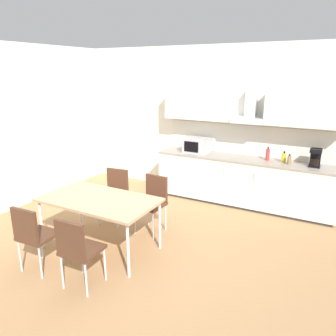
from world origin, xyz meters
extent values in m
cube|color=#9E754C|center=(0.00, 0.00, -0.01)|extent=(8.03, 7.48, 0.02)
cube|color=silver|center=(0.00, 2.54, 1.44)|extent=(6.42, 0.10, 2.87)
cube|color=silver|center=(-2.73, 0.00, 1.44)|extent=(0.10, 5.98, 2.87)
cube|color=#333333|center=(0.89, 2.19, 0.03)|extent=(3.09, 0.55, 0.05)
cube|color=silver|center=(0.89, 2.19, 0.45)|extent=(3.22, 0.60, 0.81)
cube|color=gray|center=(0.89, 2.19, 0.87)|extent=(3.24, 0.62, 0.03)
cube|color=silver|center=(-0.45, 1.88, 0.66)|extent=(0.01, 0.01, 0.14)
cube|color=silver|center=(0.09, 1.88, 0.66)|extent=(0.01, 0.01, 0.14)
cube|color=silver|center=(0.62, 1.88, 0.66)|extent=(0.01, 0.01, 0.14)
cube|color=silver|center=(1.16, 1.88, 0.66)|extent=(0.01, 0.01, 0.14)
cube|color=silver|center=(0.89, 2.48, 1.16)|extent=(3.22, 0.02, 0.55)
cube|color=silver|center=(-0.06, 2.32, 1.80)|extent=(1.33, 0.34, 0.58)
cube|color=silver|center=(1.84, 2.32, 1.80)|extent=(1.33, 0.34, 0.58)
cube|color=#B7BABF|center=(0.89, 2.30, 1.56)|extent=(0.57, 0.40, 0.10)
cube|color=#B7BABF|center=(0.89, 2.41, 1.83)|extent=(0.20, 0.16, 0.53)
cube|color=#ADADB2|center=(-0.05, 2.19, 1.03)|extent=(0.48, 0.34, 0.28)
cube|color=black|center=(-0.09, 2.02, 1.03)|extent=(0.29, 0.01, 0.20)
cube|color=black|center=(2.05, 2.19, 0.90)|extent=(0.18, 0.18, 0.02)
cylinder|color=black|center=(2.05, 2.18, 0.97)|extent=(0.12, 0.12, 0.12)
cube|color=black|center=(2.05, 2.25, 1.04)|extent=(0.16, 0.08, 0.30)
cube|color=black|center=(2.05, 2.18, 1.16)|extent=(0.18, 0.16, 0.06)
cylinder|color=red|center=(1.28, 2.24, 0.99)|extent=(0.07, 0.07, 0.20)
cylinder|color=black|center=(1.28, 2.24, 1.11)|extent=(0.03, 0.03, 0.04)
cylinder|color=yellow|center=(1.56, 2.25, 0.97)|extent=(0.08, 0.08, 0.16)
cylinder|color=black|center=(1.56, 2.25, 1.06)|extent=(0.03, 0.03, 0.03)
cylinder|color=brown|center=(1.66, 2.14, 0.96)|extent=(0.06, 0.06, 0.15)
cylinder|color=black|center=(1.66, 2.14, 1.05)|extent=(0.03, 0.03, 0.03)
cube|color=tan|center=(-0.39, -0.31, 0.73)|extent=(1.57, 0.88, 0.04)
cylinder|color=silver|center=(-1.12, -0.69, 0.36)|extent=(0.04, 0.04, 0.71)
cylinder|color=silver|center=(0.34, -0.69, 0.36)|extent=(0.04, 0.04, 0.71)
cylinder|color=silver|center=(-1.12, 0.07, 0.36)|extent=(0.04, 0.04, 0.71)
cylinder|color=silver|center=(0.34, 0.07, 0.36)|extent=(0.04, 0.04, 0.71)
cube|color=#4C2D1E|center=(-0.04, -1.05, 0.45)|extent=(0.42, 0.42, 0.04)
cube|color=#4C2D1E|center=(-0.03, -1.23, 0.67)|extent=(0.38, 0.06, 0.40)
cylinder|color=silver|center=(-0.21, -0.89, 0.21)|extent=(0.02, 0.02, 0.43)
cylinder|color=silver|center=(0.13, -0.87, 0.21)|extent=(0.02, 0.02, 0.43)
cylinder|color=silver|center=(-0.20, -1.23, 0.21)|extent=(0.02, 0.02, 0.43)
cylinder|color=silver|center=(0.14, -1.21, 0.21)|extent=(0.02, 0.02, 0.43)
cube|color=#4C2D1E|center=(-0.74, 0.43, 0.45)|extent=(0.44, 0.44, 0.04)
cube|color=#4C2D1E|center=(-0.77, 0.61, 0.67)|extent=(0.38, 0.08, 0.40)
cylinder|color=silver|center=(-0.56, 0.28, 0.21)|extent=(0.02, 0.02, 0.43)
cylinder|color=silver|center=(-0.89, 0.24, 0.21)|extent=(0.02, 0.02, 0.43)
cylinder|color=silver|center=(-0.60, 0.62, 0.21)|extent=(0.02, 0.02, 0.43)
cylinder|color=silver|center=(-0.93, 0.58, 0.21)|extent=(0.02, 0.02, 0.43)
cube|color=#4C2D1E|center=(-0.74, -1.05, 0.45)|extent=(0.42, 0.42, 0.04)
cube|color=#4C2D1E|center=(-0.74, -1.23, 0.67)|extent=(0.38, 0.06, 0.40)
cylinder|color=silver|center=(-0.92, -0.89, 0.21)|extent=(0.02, 0.02, 0.43)
cylinder|color=silver|center=(-0.58, -0.87, 0.21)|extent=(0.02, 0.02, 0.43)
cylinder|color=silver|center=(-0.91, -1.23, 0.21)|extent=(0.02, 0.02, 0.43)
cylinder|color=silver|center=(-0.57, -1.21, 0.21)|extent=(0.02, 0.02, 0.43)
cube|color=#4C2D1E|center=(-0.04, 0.43, 0.45)|extent=(0.42, 0.42, 0.04)
cube|color=#4C2D1E|center=(-0.03, 0.61, 0.67)|extent=(0.38, 0.06, 0.40)
cylinder|color=silver|center=(0.12, 0.25, 0.21)|extent=(0.02, 0.02, 0.43)
cylinder|color=silver|center=(-0.22, 0.27, 0.21)|extent=(0.02, 0.02, 0.43)
cylinder|color=silver|center=(0.14, 0.59, 0.21)|extent=(0.02, 0.02, 0.43)
cylinder|color=silver|center=(-0.20, 0.61, 0.21)|extent=(0.02, 0.02, 0.43)
cone|color=silver|center=(-0.39, -0.31, 1.72)|extent=(0.32, 0.32, 0.22)
camera|label=1|loc=(2.38, -3.49, 2.39)|focal=35.00mm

